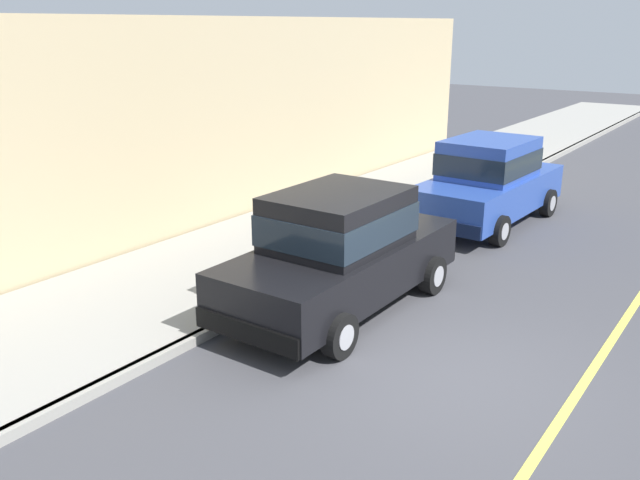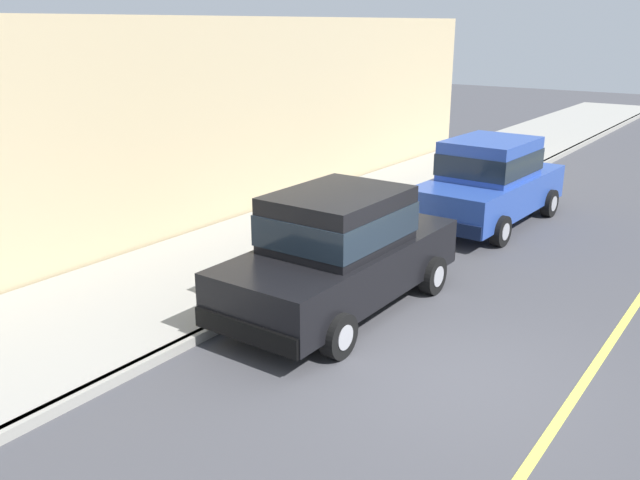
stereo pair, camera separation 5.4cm
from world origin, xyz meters
The scene contains 9 objects.
ground_plane centered at (0.00, 0.00, 0.00)m, with size 80.00×80.00×0.00m, color #424247.
curb centered at (-3.20, 0.00, 0.07)m, with size 0.16×64.00×0.14m, color gray.
sidewalk centered at (-5.00, 0.00, 0.07)m, with size 3.60×64.00×0.14m, color #99968E.
lane_centre_line centered at (1.60, 0.00, 0.00)m, with size 0.12×57.60×0.01m, color #E0D64C.
car_black_sedan centered at (-2.21, 0.86, 0.98)m, with size 2.04×4.60×1.92m.
car_blue_sedan centered at (-2.17, 6.76, 0.98)m, with size 2.15×4.66×1.92m.
dog_brown centered at (-4.17, 2.27, 0.43)m, with size 0.24×0.76×0.49m.
fire_hydrant centered at (-3.65, 5.37, 0.48)m, with size 0.34×0.24×0.72m.
building_facade centered at (-7.10, 4.65, 2.23)m, with size 0.50×20.00×4.47m, color tan.
Camera 1 is at (3.21, -7.33, 4.32)m, focal length 37.69 mm.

